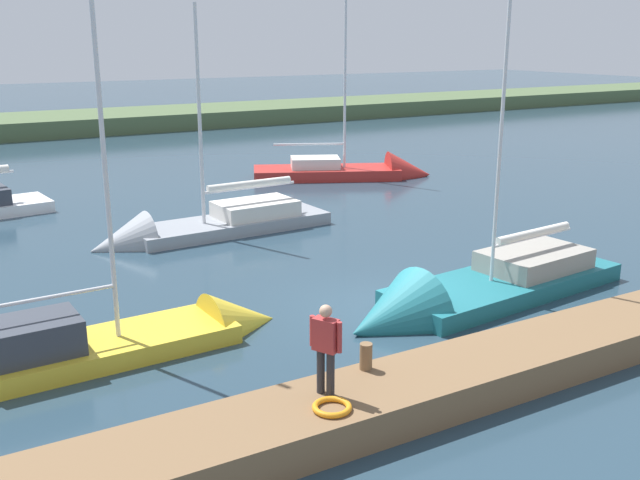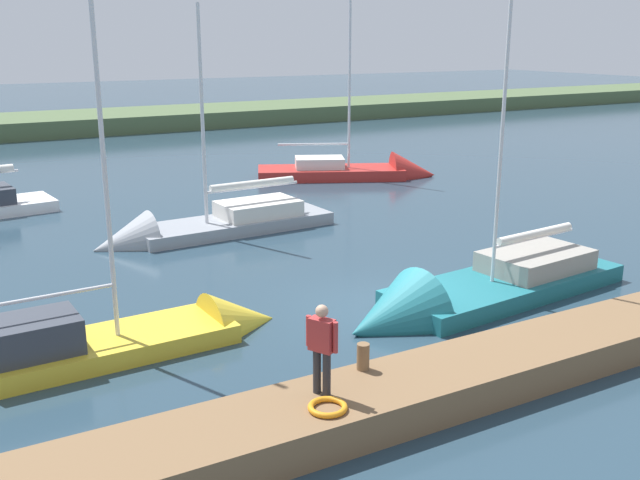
# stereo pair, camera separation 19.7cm
# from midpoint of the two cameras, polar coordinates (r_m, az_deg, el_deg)

# --- Properties ---
(ground_plane) EXTENTS (200.00, 200.00, 0.00)m
(ground_plane) POSITION_cam_midpoint_polar(r_m,az_deg,el_deg) (18.42, 5.24, -5.26)
(ground_plane) COLOR #263D4C
(far_shoreline) EXTENTS (180.00, 8.00, 2.40)m
(far_shoreline) POSITION_cam_midpoint_polar(r_m,az_deg,el_deg) (55.41, -19.21, 8.04)
(far_shoreline) COLOR #4C603D
(far_shoreline) RESTS_ON ground_plane
(dock_pier) EXTENTS (20.74, 1.80, 0.67)m
(dock_pier) POSITION_cam_midpoint_polar(r_m,az_deg,el_deg) (15.09, 15.20, -9.28)
(dock_pier) COLOR brown
(dock_pier) RESTS_ON ground_plane
(mooring_post_near) EXTENTS (0.23, 0.23, 0.50)m
(mooring_post_near) POSITION_cam_midpoint_polar(r_m,az_deg,el_deg) (13.47, 3.83, -9.13)
(mooring_post_near) COLOR brown
(mooring_post_near) RESTS_ON dock_pier
(life_ring_buoy) EXTENTS (0.66, 0.66, 0.10)m
(life_ring_buoy) POSITION_cam_midpoint_polar(r_m,az_deg,el_deg) (12.18, 1.08, -13.00)
(life_ring_buoy) COLOR orange
(life_ring_buoy) RESTS_ON dock_pier
(sailboat_far_left) EXTENTS (8.51, 2.53, 8.64)m
(sailboat_far_left) POSITION_cam_midpoint_polar(r_m,az_deg,el_deg) (25.03, -9.39, 0.62)
(sailboat_far_left) COLOR gray
(sailboat_far_left) RESTS_ON ground_plane
(sailboat_mid_channel) EXTENTS (8.71, 5.70, 9.77)m
(sailboat_mid_channel) POSITION_cam_midpoint_polar(r_m,az_deg,el_deg) (35.16, 3.70, 5.16)
(sailboat_mid_channel) COLOR #B22823
(sailboat_mid_channel) RESTS_ON ground_plane
(sailboat_behind_pier) EXTENTS (7.82, 2.12, 9.52)m
(sailboat_behind_pier) POSITION_cam_midpoint_polar(r_m,az_deg,el_deg) (16.39, -14.17, -7.96)
(sailboat_behind_pier) COLOR gold
(sailboat_behind_pier) RESTS_ON ground_plane
(sailboat_outer_mooring) EXTENTS (8.78, 3.14, 9.69)m
(sailboat_outer_mooring) POSITION_cam_midpoint_polar(r_m,az_deg,el_deg) (18.69, 11.38, -4.62)
(sailboat_outer_mooring) COLOR #1E6B75
(sailboat_outer_mooring) RESTS_ON ground_plane
(person_on_dock) EXTENTS (0.40, 0.57, 1.62)m
(person_on_dock) POSITION_cam_midpoint_polar(r_m,az_deg,el_deg) (12.29, 0.61, -8.16)
(person_on_dock) COLOR #28282D
(person_on_dock) RESTS_ON dock_pier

